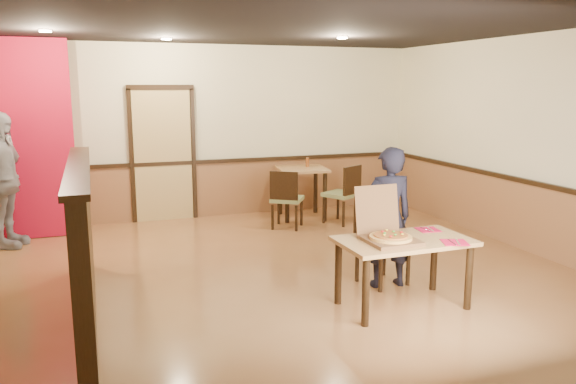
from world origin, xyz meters
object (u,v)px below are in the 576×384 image
(side_chair_right, at_px, (345,192))
(condiment, at_px, (307,162))
(side_table, at_px, (302,179))
(pizza_box, at_px, (388,234))
(diner, at_px, (388,218))
(passerby, at_px, (3,181))
(main_table, at_px, (404,250))
(diner_chair, at_px, (379,236))
(side_chair_left, at_px, (286,197))

(side_chair_right, distance_m, condiment, 0.89)
(side_table, relative_size, pizza_box, 1.56)
(diner, height_order, pizza_box, diner)
(side_table, height_order, passerby, passerby)
(main_table, height_order, diner_chair, diner_chair)
(passerby, bearing_deg, side_chair_left, -75.50)
(main_table, height_order, side_chair_left, side_chair_left)
(passerby, relative_size, condiment, 12.40)
(diner, distance_m, condiment, 3.45)
(diner, xyz_separation_m, passerby, (-4.07, 3.02, 0.15))
(passerby, bearing_deg, side_chair_right, -74.62)
(condiment, bearing_deg, pizza_box, -100.46)
(main_table, bearing_deg, pizza_box, 179.55)
(main_table, relative_size, diner, 0.85)
(diner_chair, bearing_deg, passerby, 132.14)
(diner_chair, xyz_separation_m, diner, (0.02, -0.15, 0.24))
(side_chair_right, height_order, passerby, passerby)
(side_chair_left, xyz_separation_m, pizza_box, (-0.11, -3.28, 0.26))
(diner, bearing_deg, passerby, -32.03)
(side_table, bearing_deg, side_chair_left, -128.76)
(diner_chair, height_order, side_table, diner_chair)
(side_chair_left, relative_size, diner, 0.59)
(main_table, relative_size, side_chair_left, 1.44)
(side_chair_right, relative_size, condiment, 6.34)
(side_chair_left, relative_size, passerby, 0.49)
(main_table, xyz_separation_m, passerby, (-3.93, 3.59, 0.33))
(diner_chair, height_order, side_chair_right, diner_chair)
(side_chair_right, bearing_deg, diner_chair, 43.33)
(main_table, xyz_separation_m, side_table, (0.42, 3.88, 0.07))
(pizza_box, bearing_deg, side_table, 80.31)
(side_chair_left, distance_m, condiment, 1.03)
(side_chair_left, height_order, condiment, condiment)
(condiment, bearing_deg, passerby, -174.90)
(diner_chair, height_order, side_chair_left, diner_chair)
(diner, bearing_deg, pizza_box, 65.34)
(diner_chair, bearing_deg, pizza_box, -125.33)
(side_table, xyz_separation_m, condiment, (0.14, 0.11, 0.26))
(side_chair_right, bearing_deg, condiment, -93.74)
(passerby, bearing_deg, diner, -107.44)
(main_table, bearing_deg, side_chair_right, 73.56)
(pizza_box, relative_size, condiment, 3.84)
(main_table, height_order, side_table, side_table)
(diner_chair, relative_size, condiment, 6.55)
(diner_chair, relative_size, side_chair_left, 1.07)
(side_chair_right, height_order, diner, diner)
(main_table, xyz_separation_m, diner, (0.14, 0.57, 0.18))
(passerby, xyz_separation_m, pizza_box, (3.75, -3.59, -0.16))
(side_chair_left, height_order, pizza_box, pizza_box)
(side_chair_left, height_order, passerby, passerby)
(side_chair_left, bearing_deg, pizza_box, 121.15)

